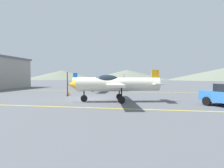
% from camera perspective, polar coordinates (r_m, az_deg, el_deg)
% --- Properties ---
extents(ground_plane, '(400.00, 400.00, 0.00)m').
position_cam_1_polar(ground_plane, '(16.83, -8.00, -4.85)').
color(ground_plane, '#54565B').
extents(apron_line_near, '(80.00, 0.16, 0.01)m').
position_cam_1_polar(apron_line_near, '(12.59, -14.45, -7.27)').
color(apron_line_near, yellow).
rests_on(apron_line_near, ground_plane).
extents(apron_line_far, '(80.00, 0.16, 0.01)m').
position_cam_1_polar(apron_line_far, '(25.31, -1.87, -2.44)').
color(apron_line_far, yellow).
rests_on(apron_line_far, ground_plane).
extents(airplane_near, '(7.89, 9.00, 2.70)m').
position_cam_1_polar(airplane_near, '(14.72, 0.78, 0.10)').
color(airplane_near, silver).
rests_on(airplane_near, ground_plane).
extents(airplane_mid, '(7.82, 9.00, 2.70)m').
position_cam_1_polar(airplane_mid, '(26.25, -4.69, 1.03)').
color(airplane_mid, silver).
rests_on(airplane_mid, ground_plane).
extents(traffic_cone_front, '(0.36, 0.36, 0.59)m').
position_cam_1_polar(traffic_cone_front, '(20.54, -14.08, -2.80)').
color(traffic_cone_front, black).
rests_on(traffic_cone_front, ground_plane).
extents(hill_left, '(63.58, 63.58, 8.04)m').
position_cam_1_polar(hill_left, '(161.88, -15.95, 2.85)').
color(hill_left, slate).
rests_on(hill_left, ground_plane).
extents(hill_centerleft, '(64.00, 64.00, 7.72)m').
position_cam_1_polar(hill_centerleft, '(136.81, 4.93, 2.99)').
color(hill_centerleft, slate).
rests_on(hill_centerleft, ground_plane).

